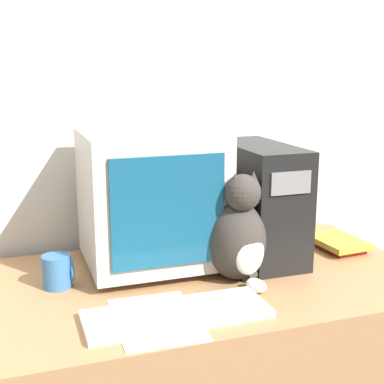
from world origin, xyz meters
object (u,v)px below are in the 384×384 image
Objects in this scene: crt_monitor at (151,198)px; keyboard at (177,314)px; mug at (58,271)px; cat at (238,236)px; computer_tower at (259,201)px; pen at (151,308)px; book_stack at (338,243)px.

keyboard is at bearing -95.27° from crt_monitor.
crt_monitor is 0.36m from mug.
cat is 0.54m from mug.
cat reaches higher than mug.
keyboard is 1.43× the size of cat.
cat is at bearing -131.32° from computer_tower.
pen is at bearing -105.40° from crt_monitor.
book_stack is (0.67, -0.06, -0.21)m from crt_monitor.
pen is 0.33m from mug.
mug is (-0.68, -0.06, -0.14)m from computer_tower.
pen is at bearing -161.29° from book_stack.
computer_tower is at bearing 39.87° from cat.
mug is at bearing 132.00° from keyboard.
crt_monitor reaches higher than computer_tower.
computer_tower is 0.57m from keyboard.
mug is (-0.22, 0.24, 0.04)m from pen.
cat is 3.46× the size of mug.
mug is at bearing -165.84° from crt_monitor.
computer_tower is at bearing 32.99° from pen.
cat is at bearing -163.52° from book_stack.
book_stack is (0.45, 0.13, -0.12)m from cat.
mug is (-0.98, -0.02, 0.03)m from book_stack.
cat is (-0.15, -0.17, -0.05)m from computer_tower.
cat is (0.22, -0.19, -0.09)m from crt_monitor.
cat is 0.35m from pen.
cat is at bearing 21.93° from pen.
cat is (0.25, 0.19, 0.13)m from keyboard.
crt_monitor is 0.30m from cat.
crt_monitor is at bearing 177.18° from computer_tower.
keyboard is at bearing -51.76° from pen.
computer_tower reaches higher than cat.
computer_tower reaches higher than pen.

